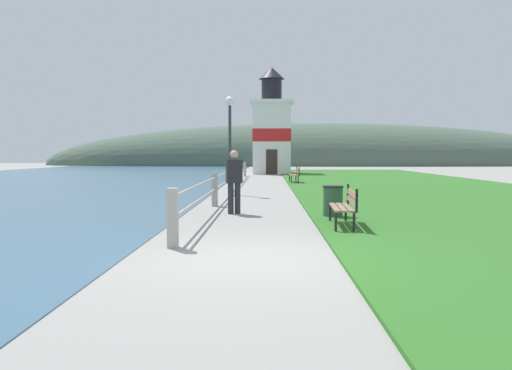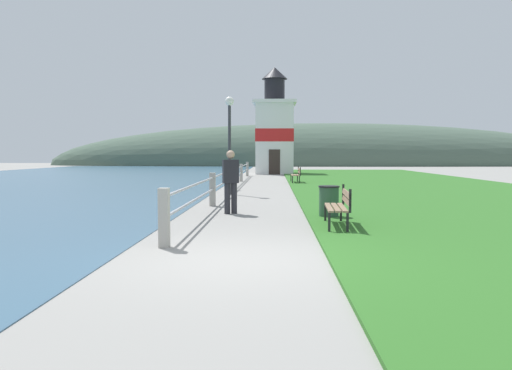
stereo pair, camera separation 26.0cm
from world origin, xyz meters
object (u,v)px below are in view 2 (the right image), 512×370
at_px(person_strolling, 231,180).
at_px(park_bench_near, 340,204).
at_px(park_bench_midway, 297,174).
at_px(lamp_post, 230,127).
at_px(lighthouse, 274,130).
at_px(trash_bin, 329,202).

bearing_deg(person_strolling, park_bench_near, -150.33).
bearing_deg(park_bench_near, park_bench_midway, -86.31).
xyz_separation_m(park_bench_near, person_strolling, (-2.65, 2.63, 0.41)).
distance_m(park_bench_midway, lamp_post, 8.58).
bearing_deg(lamp_post, park_bench_midway, 68.16).
xyz_separation_m(lighthouse, lamp_post, (-1.86, -21.13, -0.86)).
xyz_separation_m(park_bench_midway, lamp_post, (-3.08, -7.70, 2.20)).
bearing_deg(trash_bin, person_strolling, 161.02).
distance_m(park_bench_midway, lighthouse, 13.83).
relative_size(park_bench_midway, lamp_post, 0.45).
xyz_separation_m(person_strolling, lamp_post, (-0.60, 6.56, 1.79)).
relative_size(park_bench_near, park_bench_midway, 0.97).
height_order(park_bench_near, trash_bin, park_bench_near).
height_order(park_bench_midway, lighthouse, lighthouse).
bearing_deg(trash_bin, lighthouse, 92.70).
distance_m(park_bench_near, lighthouse, 30.51).
xyz_separation_m(park_bench_near, park_bench_midway, (-0.17, 16.89, 0.00)).
bearing_deg(park_bench_midway, park_bench_near, 89.79).
height_order(person_strolling, lamp_post, lamp_post).
relative_size(park_bench_midway, person_strolling, 1.02).
bearing_deg(park_bench_midway, lighthouse, -85.58).
bearing_deg(person_strolling, park_bench_midway, -25.37).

